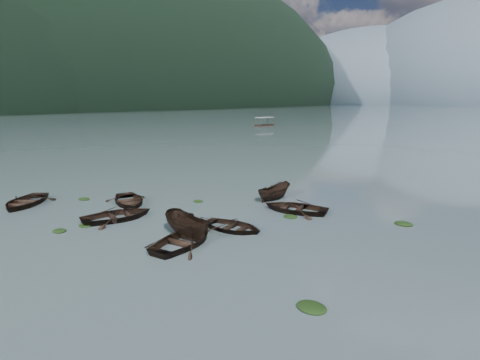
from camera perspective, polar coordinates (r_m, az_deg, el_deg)
The scene contains 21 objects.
ground_plane at distance 21.69m, azimuth -19.36°, elevation -10.56°, with size 2400.00×2400.00×0.00m, color #4C5C5F.
left_ridge_far at distance 561.28m, azimuth -26.63°, elevation 9.95°, with size 560.00×1400.00×380.00m, color black.
haze_mtn_a at distance 952.23m, azimuth 19.54°, elevation 10.86°, with size 520.00×520.00×280.00m, color #475666.
haze_mtn_b at distance 914.34m, azimuth 31.76°, elevation 9.75°, with size 520.00×520.00×340.00m, color #475666.
rowboat_0 at distance 34.03m, azimuth -29.92°, elevation -3.35°, with size 3.46×4.84×1.00m, color black.
rowboat_1 at distance 27.41m, azimuth -18.15°, elevation -5.74°, with size 3.39×4.75×0.98m, color black.
rowboat_2 at distance 23.17m, azimuth -7.95°, elevation -8.50°, with size 1.63×4.32×1.67m, color black.
rowboat_3 at distance 21.94m, azimuth -8.40°, elevation -9.72°, with size 3.35×4.69×0.97m, color black.
rowboat_4 at distance 24.05m, azimuth -1.16°, elevation -7.61°, with size 2.91×4.07×0.84m, color black.
rowboat_6 at distance 31.19m, azimuth -16.58°, elevation -3.50°, with size 3.32×4.65×0.96m, color black.
rowboat_7 at distance 28.21m, azimuth 8.41°, elevation -4.75°, with size 3.39×4.75×0.98m, color black.
rowboat_8 at distance 31.42m, azimuth 5.22°, elevation -2.93°, with size 1.43×3.80×1.47m, color black.
weed_clump_0 at distance 26.34m, azimuth -25.81°, elevation -7.09°, with size 0.95×0.78×0.21m, color black.
weed_clump_1 at distance 26.75m, azimuth -22.50°, elevation -6.51°, with size 0.96×0.77×0.21m, color black.
weed_clump_2 at distance 22.95m, azimuth -6.82°, elevation -8.68°, with size 1.04×0.83×0.23m, color black.
weed_clump_3 at distance 26.77m, azimuth 7.66°, elevation -5.66°, with size 1.00×0.84×0.22m, color black.
weed_clump_4 at distance 15.91m, azimuth 10.84°, elevation -18.72°, with size 1.24×0.99×0.26m, color black.
weed_clump_5 at distance 33.75m, azimuth -22.69°, elevation -2.78°, with size 1.03×0.83×0.22m, color black.
weed_clump_6 at distance 30.71m, azimuth -6.39°, elevation -3.31°, with size 0.88×0.73×0.18m, color black.
weed_clump_7 at distance 27.24m, azimuth 23.66°, elevation -6.28°, with size 1.19×0.95×0.26m, color black.
pontoon_left at distance 123.34m, azimuth 3.76°, elevation 8.24°, with size 2.86×6.87×2.63m, color black, non-canonical shape.
Camera 1 is at (16.81, -11.07, 8.08)m, focal length 28.00 mm.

